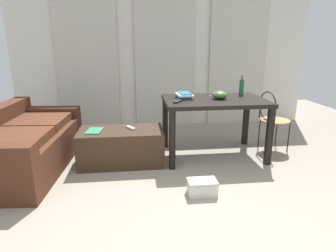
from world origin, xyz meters
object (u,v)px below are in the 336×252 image
Objects in this scene: wire_chair at (271,115)px; couch at (22,145)px; craft_table at (214,107)px; book_stack at (184,95)px; tv_remote_on_table at (178,102)px; tv_remote_primary at (131,128)px; bottle_near at (241,87)px; coffee_table at (121,146)px; scissors at (208,95)px; shoebox at (202,187)px; magazine at (94,131)px; bowl at (220,95)px.

couch is at bearing -175.27° from wire_chair.
craft_table is 4.32× the size of book_stack.
tv_remote_on_table reaches higher than tv_remote_primary.
bottle_near reaches higher than wire_chair.
coffee_table is 1.37m from scissors.
couch is 1.30m from tv_remote_primary.
shoebox is (-1.23, -1.13, -0.44)m from wire_chair.
craft_table is at bearing 4.23° from couch.
craft_table is at bearing -84.89° from scissors.
craft_table reaches higher than shoebox.
shoebox is (-0.83, -1.28, -0.81)m from bottle_near.
bottle_near is (1.66, 0.36, 0.67)m from coffee_table.
craft_table is 8.35× the size of tv_remote_on_table.
tv_remote_on_table is at bearing -40.15° from tv_remote_primary.
scissors reaches higher than couch.
book_stack reaches higher than scissors.
book_stack is 1.35m from shoebox.
coffee_table is 6.66× the size of tv_remote_on_table.
magazine reaches higher than shoebox.
wire_chair is 2.38m from magazine.
book_stack reaches higher than tv_remote_on_table.
bottle_near is at bearing 12.35° from coffee_table.
shoebox is (0.71, -0.94, -0.37)m from tv_remote_primary.
scissors is 0.55× the size of tv_remote_primary.
magazine is 0.95× the size of shoebox.
coffee_table is at bearing 11.93° from magazine.
tv_remote_primary is 1.24m from shoebox.
couch is 11.19× the size of tv_remote_primary.
couch is 2.18m from shoebox.
book_stack reaches higher than shoebox.
couch is at bearing -172.38° from book_stack.
couch is 1.93m from tv_remote_on_table.
shoebox is at bearing -48.06° from tv_remote_on_table.
wire_chair is 2.91× the size of shoebox.
bottle_near is 0.91× the size of shoebox.
scissors is (-0.46, 0.01, -0.11)m from bottle_near.
couch is 2.50m from bowl.
tv_remote_primary reaches higher than magazine.
book_stack is (-0.83, -0.15, -0.07)m from bottle_near.
tv_remote_primary is 0.60× the size of magazine.
magazine is at bearing -165.35° from scissors.
book_stack is 0.30m from tv_remote_on_table.
couch is at bearing -170.50° from magazine.
magazine is (-1.02, 0.03, -0.34)m from tv_remote_on_table.
bottle_near reaches higher than shoebox.
tv_remote_on_table reaches higher than craft_table.
tv_remote_primary reaches higher than coffee_table.
scissors is at bearing 74.38° from tv_remote_on_table.
bottle_near is at bearing 33.07° from bowl.
wire_chair is 1.94m from tv_remote_primary.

